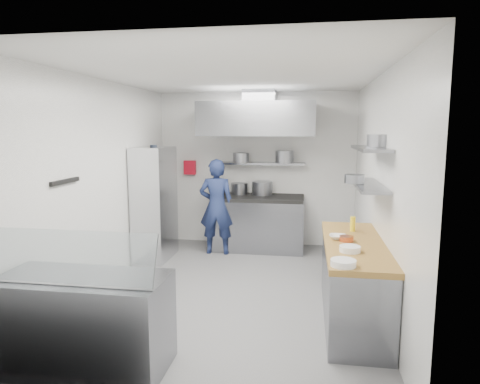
% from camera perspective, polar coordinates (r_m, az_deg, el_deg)
% --- Properties ---
extents(floor, '(5.00, 5.00, 0.00)m').
position_cam_1_polar(floor, '(5.83, -0.96, -13.11)').
color(floor, '#4F4F51').
rests_on(floor, ground).
extents(ceiling, '(5.00, 5.00, 0.00)m').
position_cam_1_polar(ceiling, '(5.47, -1.03, 15.34)').
color(ceiling, silver).
rests_on(ceiling, wall_back).
extents(wall_back, '(3.60, 2.80, 0.02)m').
position_cam_1_polar(wall_back, '(7.94, 2.17, 3.06)').
color(wall_back, white).
rests_on(wall_back, floor).
extents(wall_front, '(3.60, 2.80, 0.02)m').
position_cam_1_polar(wall_front, '(3.09, -9.17, -5.58)').
color(wall_front, white).
rests_on(wall_front, floor).
extents(wall_left, '(2.80, 5.00, 0.02)m').
position_cam_1_polar(wall_left, '(6.06, -18.01, 0.98)').
color(wall_left, white).
rests_on(wall_left, floor).
extents(wall_right, '(2.80, 5.00, 0.02)m').
position_cam_1_polar(wall_right, '(5.46, 17.95, 0.21)').
color(wall_right, white).
rests_on(wall_right, floor).
extents(gas_range, '(1.60, 0.80, 0.90)m').
position_cam_1_polar(gas_range, '(7.68, 2.51, -4.31)').
color(gas_range, gray).
rests_on(gas_range, floor).
extents(cooktop, '(1.57, 0.78, 0.06)m').
position_cam_1_polar(cooktop, '(7.59, 2.54, -0.77)').
color(cooktop, black).
rests_on(cooktop, gas_range).
extents(stock_pot_left, '(0.31, 0.31, 0.20)m').
position_cam_1_polar(stock_pot_left, '(7.81, -0.12, 0.47)').
color(stock_pot_left, slate).
rests_on(stock_pot_left, cooktop).
extents(stock_pot_mid, '(0.37, 0.37, 0.24)m').
position_cam_1_polar(stock_pot_mid, '(7.73, 2.99, 0.53)').
color(stock_pot_mid, slate).
rests_on(stock_pot_mid, cooktop).
extents(over_range_shelf, '(1.60, 0.30, 0.04)m').
position_cam_1_polar(over_range_shelf, '(7.76, 2.77, 3.82)').
color(over_range_shelf, gray).
rests_on(over_range_shelf, wall_back).
extents(shelf_pot_a, '(0.29, 0.29, 0.18)m').
position_cam_1_polar(shelf_pot_a, '(7.60, 0.14, 4.56)').
color(shelf_pot_a, slate).
rests_on(shelf_pot_a, over_range_shelf).
extents(shelf_pot_b, '(0.32, 0.32, 0.22)m').
position_cam_1_polar(shelf_pot_b, '(7.60, 5.95, 4.67)').
color(shelf_pot_b, slate).
rests_on(shelf_pot_b, over_range_shelf).
extents(extractor_hood, '(1.90, 1.15, 0.55)m').
position_cam_1_polar(extractor_hood, '(7.32, 2.45, 9.66)').
color(extractor_hood, gray).
rests_on(extractor_hood, wall_back).
extents(hood_duct, '(0.55, 0.55, 0.24)m').
position_cam_1_polar(hood_duct, '(7.56, 2.67, 12.50)').
color(hood_duct, slate).
rests_on(hood_duct, extractor_hood).
extents(red_firebox, '(0.22, 0.10, 0.26)m').
position_cam_1_polar(red_firebox, '(8.12, -6.68, 3.27)').
color(red_firebox, red).
rests_on(red_firebox, wall_back).
extents(chef, '(0.61, 0.41, 1.64)m').
position_cam_1_polar(chef, '(7.33, -3.14, -1.96)').
color(chef, '#18234A').
rests_on(chef, floor).
extents(wire_rack, '(0.50, 0.90, 1.85)m').
position_cam_1_polar(wire_rack, '(7.17, -11.31, -1.51)').
color(wire_rack, silver).
rests_on(wire_rack, floor).
extents(rack_bin_a, '(0.16, 0.21, 0.18)m').
position_cam_1_polar(rack_bin_a, '(7.02, -11.81, -2.78)').
color(rack_bin_a, white).
rests_on(rack_bin_a, wire_rack).
extents(rack_bin_b, '(0.12, 0.16, 0.14)m').
position_cam_1_polar(rack_bin_b, '(7.30, -10.86, 1.65)').
color(rack_bin_b, yellow).
rests_on(rack_bin_b, wire_rack).
extents(rack_jar, '(0.11, 0.11, 0.18)m').
position_cam_1_polar(rack_jar, '(6.95, -11.45, 5.44)').
color(rack_jar, black).
rests_on(rack_jar, wire_rack).
extents(knife_strip, '(0.04, 0.55, 0.05)m').
position_cam_1_polar(knife_strip, '(5.25, -22.29, 1.32)').
color(knife_strip, black).
rests_on(knife_strip, wall_left).
extents(prep_counter_base, '(0.62, 2.00, 0.84)m').
position_cam_1_polar(prep_counter_base, '(5.07, 14.83, -11.70)').
color(prep_counter_base, gray).
rests_on(prep_counter_base, floor).
extents(prep_counter_top, '(0.65, 2.04, 0.06)m').
position_cam_1_polar(prep_counter_top, '(4.94, 15.03, -6.79)').
color(prep_counter_top, olive).
rests_on(prep_counter_top, prep_counter_base).
extents(plate_stack_a, '(0.23, 0.23, 0.06)m').
position_cam_1_polar(plate_stack_a, '(4.06, 13.61, -9.18)').
color(plate_stack_a, white).
rests_on(plate_stack_a, prep_counter_top).
extents(plate_stack_b, '(0.21, 0.21, 0.06)m').
position_cam_1_polar(plate_stack_b, '(4.53, 14.45, -7.35)').
color(plate_stack_b, white).
rests_on(plate_stack_b, prep_counter_top).
extents(copper_pan, '(0.16, 0.16, 0.06)m').
position_cam_1_polar(copper_pan, '(4.93, 14.00, -6.06)').
color(copper_pan, '#C55E37').
rests_on(copper_pan, prep_counter_top).
extents(squeeze_bottle, '(0.06, 0.06, 0.18)m').
position_cam_1_polar(squeeze_bottle, '(5.41, 14.80, -4.14)').
color(squeeze_bottle, yellow).
rests_on(squeeze_bottle, prep_counter_top).
extents(mixing_bowl, '(0.21, 0.21, 0.05)m').
position_cam_1_polar(mixing_bowl, '(5.01, 12.93, -5.87)').
color(mixing_bowl, white).
rests_on(mixing_bowl, prep_counter_top).
extents(wall_shelf_lower, '(0.30, 1.30, 0.04)m').
position_cam_1_polar(wall_shelf_lower, '(5.13, 16.74, 0.88)').
color(wall_shelf_lower, gray).
rests_on(wall_shelf_lower, wall_right).
extents(wall_shelf_upper, '(0.30, 1.30, 0.04)m').
position_cam_1_polar(wall_shelf_upper, '(5.09, 16.94, 5.57)').
color(wall_shelf_upper, gray).
rests_on(wall_shelf_upper, wall_right).
extents(shelf_pot_c, '(0.23, 0.23, 0.10)m').
position_cam_1_polar(shelf_pot_c, '(5.10, 15.00, 1.70)').
color(shelf_pot_c, slate).
rests_on(shelf_pot_c, wall_shelf_lower).
extents(shelf_pot_d, '(0.29, 0.29, 0.14)m').
position_cam_1_polar(shelf_pot_d, '(5.14, 18.12, 6.55)').
color(shelf_pot_d, slate).
rests_on(shelf_pot_d, wall_shelf_upper).
extents(display_case, '(1.50, 0.70, 0.85)m').
position_cam_1_polar(display_case, '(4.23, -20.09, -16.03)').
color(display_case, gray).
rests_on(display_case, floor).
extents(display_glass, '(1.47, 0.19, 0.42)m').
position_cam_1_polar(display_glass, '(3.92, -21.43, -8.05)').
color(display_glass, silver).
rests_on(display_glass, display_case).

